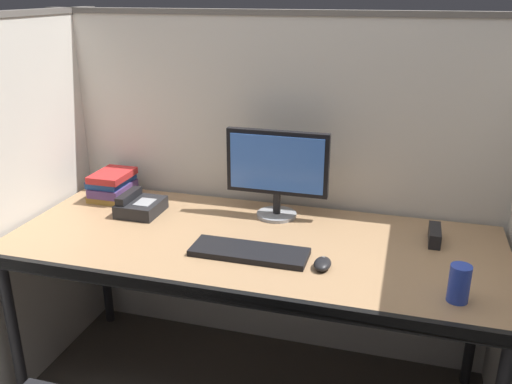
{
  "coord_description": "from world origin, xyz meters",
  "views": [
    {
      "loc": [
        0.54,
        -1.54,
        1.65
      ],
      "look_at": [
        0.0,
        0.35,
        0.92
      ],
      "focal_mm": 38.33,
      "sensor_mm": 36.0,
      "label": 1
    }
  ],
  "objects_px": {
    "desk": "(252,253)",
    "soda_can": "(459,284)",
    "computer_mouse": "(322,264)",
    "desk_phone": "(140,206)",
    "book_stack": "(112,185)",
    "red_stapler": "(435,235)",
    "keyboard_main": "(249,252)",
    "monitor_center": "(277,168)"
  },
  "relations": [
    {
      "from": "desk",
      "to": "desk_phone",
      "type": "xyz_separation_m",
      "value": [
        -0.54,
        0.14,
        0.08
      ]
    },
    {
      "from": "monitor_center",
      "to": "keyboard_main",
      "type": "relative_size",
      "value": 1.0
    },
    {
      "from": "monitor_center",
      "to": "book_stack",
      "type": "relative_size",
      "value": 1.91
    },
    {
      "from": "keyboard_main",
      "to": "book_stack",
      "type": "xyz_separation_m",
      "value": [
        -0.78,
        0.39,
        0.05
      ]
    },
    {
      "from": "desk",
      "to": "book_stack",
      "type": "xyz_separation_m",
      "value": [
        -0.75,
        0.27,
        0.11
      ]
    },
    {
      "from": "monitor_center",
      "to": "book_stack",
      "type": "distance_m",
      "value": 0.8
    },
    {
      "from": "keyboard_main",
      "to": "red_stapler",
      "type": "relative_size",
      "value": 2.87
    },
    {
      "from": "monitor_center",
      "to": "soda_can",
      "type": "xyz_separation_m",
      "value": [
        0.7,
        -0.5,
        -0.15
      ]
    },
    {
      "from": "desk",
      "to": "soda_can",
      "type": "distance_m",
      "value": 0.78
    },
    {
      "from": "soda_can",
      "to": "red_stapler",
      "type": "xyz_separation_m",
      "value": [
        -0.06,
        0.42,
        -0.03
      ]
    },
    {
      "from": "keyboard_main",
      "to": "red_stapler",
      "type": "height_order",
      "value": "red_stapler"
    },
    {
      "from": "computer_mouse",
      "to": "desk_phone",
      "type": "height_order",
      "value": "desk_phone"
    },
    {
      "from": "desk_phone",
      "to": "keyboard_main",
      "type": "bearing_deg",
      "value": -23.74
    },
    {
      "from": "desk",
      "to": "monitor_center",
      "type": "height_order",
      "value": "monitor_center"
    },
    {
      "from": "desk",
      "to": "computer_mouse",
      "type": "xyz_separation_m",
      "value": [
        0.3,
        -0.14,
        0.07
      ]
    },
    {
      "from": "computer_mouse",
      "to": "desk_phone",
      "type": "distance_m",
      "value": 0.89
    },
    {
      "from": "book_stack",
      "to": "red_stapler",
      "type": "bearing_deg",
      "value": -3.42
    },
    {
      "from": "red_stapler",
      "to": "desk_phone",
      "type": "distance_m",
      "value": 1.22
    },
    {
      "from": "book_stack",
      "to": "desk_phone",
      "type": "relative_size",
      "value": 1.18
    },
    {
      "from": "monitor_center",
      "to": "red_stapler",
      "type": "bearing_deg",
      "value": -6.98
    },
    {
      "from": "book_stack",
      "to": "desk",
      "type": "bearing_deg",
      "value": -19.99
    },
    {
      "from": "desk",
      "to": "monitor_center",
      "type": "relative_size",
      "value": 4.42
    },
    {
      "from": "desk",
      "to": "red_stapler",
      "type": "relative_size",
      "value": 12.67
    },
    {
      "from": "computer_mouse",
      "to": "book_stack",
      "type": "height_order",
      "value": "book_stack"
    },
    {
      "from": "red_stapler",
      "to": "computer_mouse",
      "type": "bearing_deg",
      "value": -138.98
    },
    {
      "from": "keyboard_main",
      "to": "desk_phone",
      "type": "height_order",
      "value": "desk_phone"
    },
    {
      "from": "desk",
      "to": "computer_mouse",
      "type": "relative_size",
      "value": 19.79
    },
    {
      "from": "soda_can",
      "to": "book_stack",
      "type": "distance_m",
      "value": 1.57
    },
    {
      "from": "keyboard_main",
      "to": "desk",
      "type": "bearing_deg",
      "value": 102.45
    },
    {
      "from": "keyboard_main",
      "to": "monitor_center",
      "type": "bearing_deg",
      "value": 88.82
    },
    {
      "from": "desk",
      "to": "desk_phone",
      "type": "bearing_deg",
      "value": 165.74
    },
    {
      "from": "monitor_center",
      "to": "red_stapler",
      "type": "relative_size",
      "value": 2.87
    },
    {
      "from": "desk",
      "to": "soda_can",
      "type": "relative_size",
      "value": 15.57
    },
    {
      "from": "monitor_center",
      "to": "soda_can",
      "type": "relative_size",
      "value": 3.52
    },
    {
      "from": "keyboard_main",
      "to": "desk_phone",
      "type": "relative_size",
      "value": 2.26
    },
    {
      "from": "desk",
      "to": "computer_mouse",
      "type": "bearing_deg",
      "value": -25.11
    },
    {
      "from": "computer_mouse",
      "to": "desk_phone",
      "type": "bearing_deg",
      "value": 161.73
    },
    {
      "from": "red_stapler",
      "to": "desk_phone",
      "type": "relative_size",
      "value": 0.79
    },
    {
      "from": "desk",
      "to": "desk_phone",
      "type": "height_order",
      "value": "desk_phone"
    },
    {
      "from": "monitor_center",
      "to": "soda_can",
      "type": "bearing_deg",
      "value": -35.47
    },
    {
      "from": "book_stack",
      "to": "desk_phone",
      "type": "xyz_separation_m",
      "value": [
        0.21,
        -0.14,
        -0.03
      ]
    },
    {
      "from": "keyboard_main",
      "to": "computer_mouse",
      "type": "bearing_deg",
      "value": -5.8
    }
  ]
}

